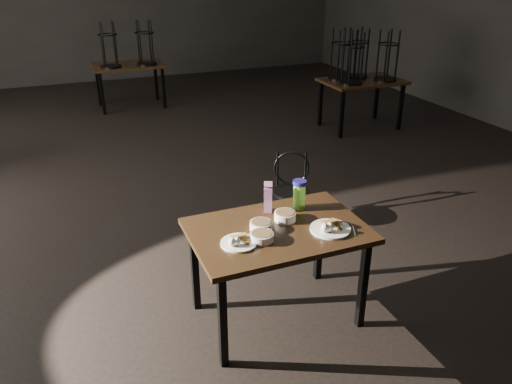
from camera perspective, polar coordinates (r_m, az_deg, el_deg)
name	(u,v)px	position (r m, az deg, el deg)	size (l,w,h in m)	color
main_table	(278,238)	(3.47, 2.49, -5.29)	(1.20, 0.80, 0.75)	black
plate_left	(239,241)	(3.24, -2.00, -5.64)	(0.24, 0.24, 0.08)	white
plate_right	(330,227)	(3.43, 8.50, -4.00)	(0.28, 0.28, 0.09)	white
bowl_near	(261,225)	(3.40, 0.57, -3.85)	(0.15, 0.15, 0.06)	white
bowl_far	(285,216)	(3.52, 3.35, -2.73)	(0.15, 0.15, 0.06)	white
bowl_big	(262,237)	(3.27, 0.65, -5.12)	(0.16, 0.16, 0.05)	white
juice_carton	(268,198)	(3.60, 1.38, -0.65)	(0.08, 0.08, 0.24)	#80176A
water_bottle	(299,194)	(3.66, 4.96, -0.24)	(0.11, 0.11, 0.22)	#85E643
spoon	(347,225)	(3.52, 10.36, -3.69)	(0.07, 0.21, 0.01)	silver
bentwood_chair	(291,185)	(4.80, 4.04, 0.82)	(0.41, 0.40, 0.76)	black
bg_table_right	(361,77)	(7.87, 11.89, 12.78)	(1.20, 0.80, 1.48)	black
bg_table_far	(128,65)	(9.14, -14.38, 13.93)	(1.20, 0.80, 1.48)	black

